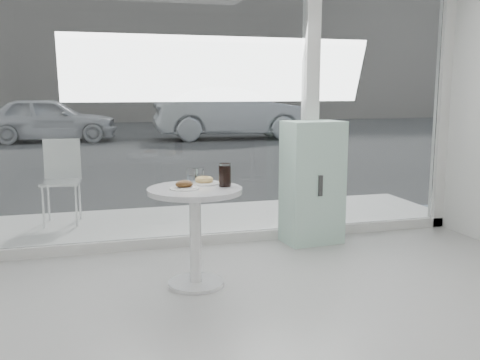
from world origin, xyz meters
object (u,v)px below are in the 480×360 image
object	(u,v)px
car_white	(49,119)
plate_donut	(204,181)
car_silver	(233,113)
water_tumbler_b	(200,176)
cola_glass	(225,175)
plate_fritter	(185,186)
patio_chair	(62,176)
water_tumbler_a	(191,177)
mint_cabinet	(312,182)
main_table	(195,216)

from	to	relation	value
car_white	plate_donut	size ratio (longest dim) A/B	15.82
car_silver	water_tumbler_b	distance (m)	12.47
car_silver	car_white	bearing A→B (deg)	87.26
car_silver	plate_donut	distance (m)	12.56
cola_glass	plate_fritter	bearing A→B (deg)	-174.25
patio_chair	car_silver	size ratio (longest dim) A/B	0.19
water_tumbler_a	car_white	bearing A→B (deg)	98.61
mint_cabinet	cola_glass	size ratio (longest dim) A/B	6.78
plate_fritter	plate_donut	distance (m)	0.27
patio_chair	car_silver	xyz separation A→B (m)	(4.65, 10.02, 0.23)
main_table	mint_cabinet	distance (m)	1.61
mint_cabinet	plate_fritter	world-z (taller)	mint_cabinet
mint_cabinet	car_white	world-z (taller)	car_white
mint_cabinet	water_tumbler_a	bearing A→B (deg)	-159.18
water_tumbler_b	car_white	bearing A→B (deg)	98.98
mint_cabinet	cola_glass	bearing A→B (deg)	-147.10
main_table	patio_chair	distance (m)	2.45
mint_cabinet	car_silver	distance (m)	11.57
plate_fritter	water_tumbler_a	distance (m)	0.27
car_white	water_tumbler_b	world-z (taller)	car_white
water_tumbler_a	patio_chair	bearing A→B (deg)	118.62
main_table	water_tumbler_a	size ratio (longest dim) A/B	6.57
water_tumbler_b	main_table	bearing A→B (deg)	-110.04
mint_cabinet	cola_glass	world-z (taller)	mint_cabinet
main_table	water_tumbler_b	distance (m)	0.38
main_table	patio_chair	xyz separation A→B (m)	(-1.07, 2.21, 0.02)
main_table	water_tumbler_a	xyz separation A→B (m)	(0.02, 0.22, 0.27)
car_white	plate_donut	xyz separation A→B (m)	(2.00, -12.65, 0.13)
plate_donut	water_tumbler_b	distance (m)	0.10
patio_chair	plate_fritter	size ratio (longest dim) A/B	4.18
plate_fritter	car_silver	bearing A→B (deg)	73.37
main_table	water_tumbler_b	xyz separation A→B (m)	(0.09, 0.26, 0.27)
plate_fritter	water_tumbler_b	distance (m)	0.34
patio_chair	plate_donut	distance (m)	2.37
mint_cabinet	car_white	size ratio (longest dim) A/B	0.31
car_silver	plate_fritter	xyz separation A→B (m)	(-3.66, -12.26, -0.01)
plate_fritter	mint_cabinet	bearing A→B (deg)	32.48
plate_fritter	plate_donut	size ratio (longest dim) A/B	0.89
car_silver	plate_donut	bearing A→B (deg)	167.26
car_white	plate_donut	bearing A→B (deg)	-169.17
main_table	mint_cabinet	world-z (taller)	mint_cabinet
car_white	water_tumbler_b	distance (m)	12.71
main_table	cola_glass	distance (m)	0.39
water_tumbler_a	water_tumbler_b	size ratio (longest dim) A/B	1.05
car_silver	water_tumbler_a	distance (m)	12.52
plate_donut	water_tumbler_a	xyz separation A→B (m)	(-0.09, 0.06, 0.03)
car_white	plate_fritter	world-z (taller)	car_white
water_tumbler_b	cola_glass	size ratio (longest dim) A/B	0.63
main_table	plate_fritter	size ratio (longest dim) A/B	3.49
cola_glass	car_white	bearing A→B (deg)	99.43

